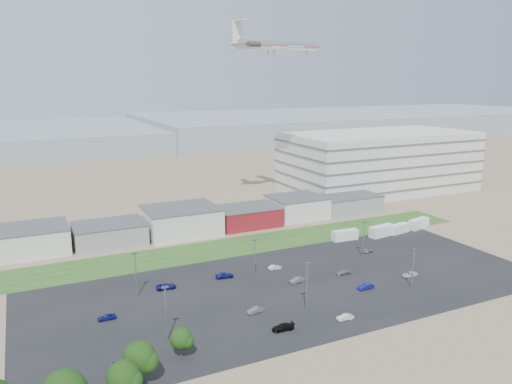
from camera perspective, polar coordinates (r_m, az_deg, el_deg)
ground at (r=100.15m, az=7.62°, el=-15.25°), size 700.00×700.00×0.00m
parking_lot at (r=117.85m, az=4.30°, el=-10.71°), size 120.00×50.00×0.01m
grass_strip at (r=142.75m, az=-3.90°, el=-6.45°), size 160.00×16.00×0.02m
hills_backdrop at (r=400.90m, az=-12.64°, el=6.33°), size 700.00×200.00×9.00m
building_row at (r=154.14m, az=-12.46°, el=-3.71°), size 170.00×20.00×8.00m
parking_garage at (r=221.37m, az=13.86°, el=3.42°), size 80.00×40.00×25.00m
box_trailer_a at (r=151.62m, az=10.13°, el=-4.87°), size 8.13×2.86×3.01m
box_trailer_b at (r=157.67m, az=14.19°, el=-4.33°), size 9.01×3.95×3.26m
box_trailer_c at (r=162.36m, az=16.05°, el=-4.04°), size 7.73×3.62×2.79m
box_trailer_d at (r=169.14m, az=18.10°, el=-3.45°), size 8.69×4.64×3.11m
tree_mid at (r=80.21m, az=-14.91°, el=-20.05°), size 5.21×5.21×7.82m
tree_right at (r=83.78m, az=-13.16°, el=-18.25°), size 5.49×5.49×8.23m
tree_near at (r=89.96m, az=-8.56°, el=-16.49°), size 4.11×4.11×6.17m
lightpole_front_l at (r=94.19m, az=-10.25°, el=-13.59°), size 1.26×0.52×10.71m
lightpole_front_m at (r=104.55m, az=5.81°, el=-10.74°), size 1.24×0.52×10.56m
lightpole_front_r at (r=120.80m, az=17.52°, el=-8.29°), size 1.10×0.46×9.39m
lightpole_back_l at (r=113.37m, az=-13.56°, el=-9.23°), size 1.20×0.50×10.17m
lightpole_back_m at (r=120.88m, az=-0.17°, el=-7.62°), size 1.12×0.47×9.54m
lightpole_back_r at (r=136.78m, az=12.19°, el=-5.37°), size 1.18×0.49×10.02m
airliner at (r=186.06m, az=2.47°, el=16.39°), size 43.41×31.63×12.11m
parked_car_0 at (r=128.30m, az=17.17°, el=-9.00°), size 4.09×2.03×1.12m
parked_car_1 at (r=118.59m, az=12.43°, el=-10.49°), size 3.99×1.47×1.30m
parked_car_3 at (r=98.73m, az=3.11°, el=-15.16°), size 4.49×2.13×1.26m
parked_car_4 at (r=105.17m, az=-0.06°, el=-13.33°), size 3.75×1.67×1.20m
parked_car_5 at (r=106.61m, az=-16.68°, el=-13.52°), size 3.58×1.51×1.21m
parked_car_6 at (r=122.29m, az=-3.61°, el=-9.48°), size 4.63×2.38×1.29m
parked_car_7 at (r=119.81m, az=4.71°, el=-10.00°), size 3.82×1.71×1.22m
parked_car_8 at (r=142.41m, az=12.63°, el=-6.55°), size 3.34×1.49×1.12m
parked_car_9 at (r=117.81m, az=-10.25°, el=-10.56°), size 4.74×2.58×1.26m
parked_car_10 at (r=89.85m, az=-14.46°, el=-18.60°), size 4.66×2.20×1.31m
parked_car_11 at (r=127.28m, az=2.17°, el=-8.59°), size 3.40×1.27×1.11m
parked_car_12 at (r=125.97m, az=9.92°, el=-9.02°), size 3.80×1.67×1.09m
parked_car_13 at (r=103.91m, az=10.15°, el=-13.90°), size 3.56×1.55×1.14m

